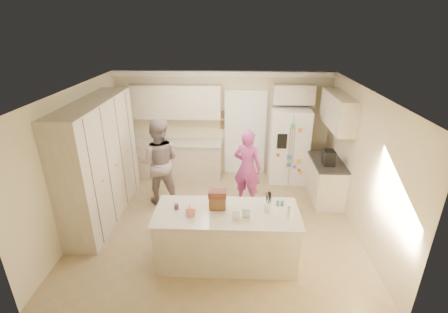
{
  "coord_description": "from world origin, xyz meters",
  "views": [
    {
      "loc": [
        0.33,
        -5.43,
        3.71
      ],
      "look_at": [
        0.1,
        0.35,
        1.25
      ],
      "focal_mm": 26.0,
      "sensor_mm": 36.0,
      "label": 1
    }
  ],
  "objects_px": {
    "refrigerator": "(289,146)",
    "utensil_crock": "(268,207)",
    "coffee_maker": "(329,158)",
    "dollhouse_body": "(217,202)",
    "teen_boy": "(159,162)",
    "teen_girl": "(247,168)",
    "island_base": "(227,237)",
    "tissue_box": "(191,211)"
  },
  "relations": [
    {
      "from": "refrigerator",
      "to": "tissue_box",
      "type": "bearing_deg",
      "value": -120.53
    },
    {
      "from": "coffee_maker",
      "to": "teen_girl",
      "type": "xyz_separation_m",
      "value": [
        -1.68,
        -0.06,
        -0.24
      ]
    },
    {
      "from": "dollhouse_body",
      "to": "teen_girl",
      "type": "xyz_separation_m",
      "value": [
        0.52,
        1.74,
        -0.2
      ]
    },
    {
      "from": "refrigerator",
      "to": "teen_girl",
      "type": "relative_size",
      "value": 1.08
    },
    {
      "from": "coffee_maker",
      "to": "dollhouse_body",
      "type": "height_order",
      "value": "coffee_maker"
    },
    {
      "from": "tissue_box",
      "to": "teen_girl",
      "type": "bearing_deg",
      "value": 64.56
    },
    {
      "from": "coffee_maker",
      "to": "tissue_box",
      "type": "xyz_separation_m",
      "value": [
        -2.6,
        -2.0,
        -0.07
      ]
    },
    {
      "from": "refrigerator",
      "to": "island_base",
      "type": "bearing_deg",
      "value": -113.35
    },
    {
      "from": "island_base",
      "to": "tissue_box",
      "type": "relative_size",
      "value": 15.71
    },
    {
      "from": "dollhouse_body",
      "to": "teen_girl",
      "type": "height_order",
      "value": "teen_girl"
    },
    {
      "from": "utensil_crock",
      "to": "dollhouse_body",
      "type": "height_order",
      "value": "dollhouse_body"
    },
    {
      "from": "coffee_maker",
      "to": "teen_boy",
      "type": "height_order",
      "value": "teen_boy"
    },
    {
      "from": "dollhouse_body",
      "to": "teen_boy",
      "type": "bearing_deg",
      "value": 127.5
    },
    {
      "from": "island_base",
      "to": "utensil_crock",
      "type": "xyz_separation_m",
      "value": [
        0.65,
        0.05,
        0.56
      ]
    },
    {
      "from": "coffee_maker",
      "to": "tissue_box",
      "type": "height_order",
      "value": "coffee_maker"
    },
    {
      "from": "utensil_crock",
      "to": "dollhouse_body",
      "type": "bearing_deg",
      "value": 176.42
    },
    {
      "from": "coffee_maker",
      "to": "dollhouse_body",
      "type": "relative_size",
      "value": 1.15
    },
    {
      "from": "refrigerator",
      "to": "utensil_crock",
      "type": "height_order",
      "value": "refrigerator"
    },
    {
      "from": "island_base",
      "to": "teen_boy",
      "type": "distance_m",
      "value": 2.41
    },
    {
      "from": "coffee_maker",
      "to": "dollhouse_body",
      "type": "xyz_separation_m",
      "value": [
        -2.2,
        -1.8,
        -0.03
      ]
    },
    {
      "from": "coffee_maker",
      "to": "utensil_crock",
      "type": "distance_m",
      "value": 2.32
    },
    {
      "from": "refrigerator",
      "to": "coffee_maker",
      "type": "height_order",
      "value": "refrigerator"
    },
    {
      "from": "island_base",
      "to": "dollhouse_body",
      "type": "distance_m",
      "value": 0.62
    },
    {
      "from": "utensil_crock",
      "to": "teen_girl",
      "type": "distance_m",
      "value": 1.82
    },
    {
      "from": "island_base",
      "to": "teen_girl",
      "type": "distance_m",
      "value": 1.92
    },
    {
      "from": "island_base",
      "to": "dollhouse_body",
      "type": "xyz_separation_m",
      "value": [
        -0.15,
        0.1,
        0.6
      ]
    },
    {
      "from": "refrigerator",
      "to": "teen_boy",
      "type": "bearing_deg",
      "value": -156.5
    },
    {
      "from": "utensil_crock",
      "to": "tissue_box",
      "type": "height_order",
      "value": "utensil_crock"
    },
    {
      "from": "utensil_crock",
      "to": "teen_boy",
      "type": "height_order",
      "value": "teen_boy"
    },
    {
      "from": "refrigerator",
      "to": "island_base",
      "type": "distance_m",
      "value": 3.33
    },
    {
      "from": "teen_boy",
      "to": "teen_girl",
      "type": "distance_m",
      "value": 1.86
    },
    {
      "from": "utensil_crock",
      "to": "teen_girl",
      "type": "relative_size",
      "value": 0.09
    },
    {
      "from": "coffee_maker",
      "to": "tissue_box",
      "type": "distance_m",
      "value": 3.28
    },
    {
      "from": "coffee_maker",
      "to": "teen_boy",
      "type": "xyz_separation_m",
      "value": [
        -3.53,
        -0.06,
        -0.13
      ]
    },
    {
      "from": "teen_girl",
      "to": "coffee_maker",
      "type": "bearing_deg",
      "value": -155.4
    },
    {
      "from": "coffee_maker",
      "to": "teen_girl",
      "type": "height_order",
      "value": "teen_girl"
    },
    {
      "from": "island_base",
      "to": "teen_boy",
      "type": "relative_size",
      "value": 1.17
    },
    {
      "from": "coffee_maker",
      "to": "utensil_crock",
      "type": "bearing_deg",
      "value": -127.12
    },
    {
      "from": "dollhouse_body",
      "to": "teen_girl",
      "type": "distance_m",
      "value": 1.83
    },
    {
      "from": "dollhouse_body",
      "to": "coffee_maker",
      "type": "bearing_deg",
      "value": 39.29
    },
    {
      "from": "island_base",
      "to": "teen_girl",
      "type": "height_order",
      "value": "teen_girl"
    },
    {
      "from": "dollhouse_body",
      "to": "teen_girl",
      "type": "relative_size",
      "value": 0.16
    }
  ]
}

